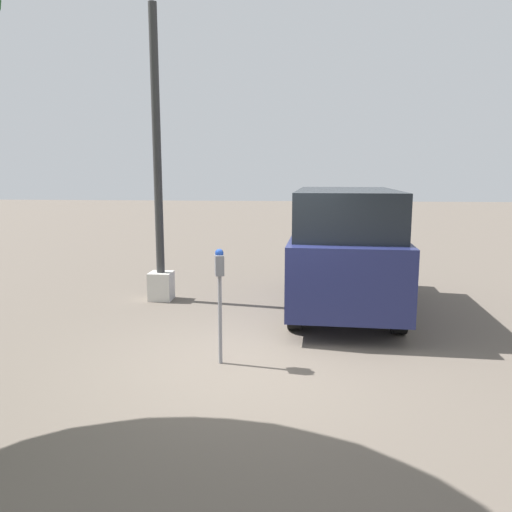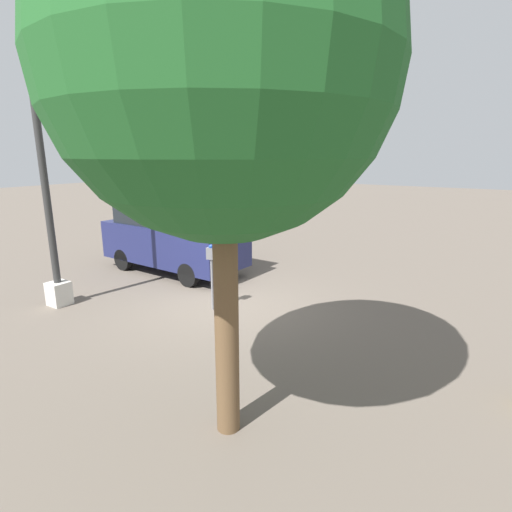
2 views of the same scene
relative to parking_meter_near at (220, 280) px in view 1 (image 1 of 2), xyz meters
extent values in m
plane|color=#60564C|center=(0.05, -0.38, -1.12)|extent=(80.00, 80.00, 0.00)
cylinder|color=gray|center=(0.00, 0.00, -0.53)|extent=(0.05, 0.05, 1.18)
cube|color=slate|center=(0.00, 0.00, 0.19)|extent=(0.22, 0.15, 0.26)
sphere|color=navy|center=(0.00, 0.00, 0.35)|extent=(0.11, 0.11, 0.11)
cube|color=beige|center=(3.22, 1.70, -0.85)|extent=(0.44, 0.44, 0.55)
cylinder|color=#2D2D2D|center=(3.22, 1.70, 1.92)|extent=(0.16, 0.16, 4.97)
cube|color=navy|center=(2.90, -1.82, -0.24)|extent=(4.52, 2.03, 1.11)
cube|color=black|center=(2.79, -1.82, 0.69)|extent=(3.63, 1.84, 0.75)
cube|color=orange|center=(5.10, -1.33, -0.65)|extent=(0.09, 0.12, 0.20)
cylinder|color=black|center=(4.31, -1.08, -0.80)|extent=(0.66, 0.25, 0.65)
cylinder|color=black|center=(4.24, -2.69, -0.80)|extent=(0.66, 0.25, 0.65)
cylinder|color=black|center=(1.56, -0.96, -0.80)|extent=(0.66, 0.25, 0.65)
cylinder|color=black|center=(1.49, -2.56, -0.80)|extent=(0.66, 0.25, 0.65)
camera|label=1|loc=(-6.17, -1.03, 1.33)|focal=35.00mm
camera|label=2|loc=(-5.43, 6.67, 2.32)|focal=28.00mm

